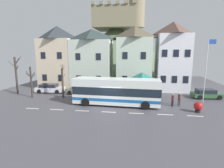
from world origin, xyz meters
name	(u,v)px	position (x,y,z in m)	size (l,w,h in m)	color
ground_plane	(110,109)	(0.00, 0.00, -0.03)	(40.00, 60.00, 0.07)	#4E4B52
townhouse_00	(58,57)	(-11.40, 11.64, 5.50)	(5.80, 5.34, 11.01)	beige
townhouse_01	(92,59)	(-5.00, 11.61, 5.19)	(6.90, 5.29, 10.39)	silver
townhouse_02	(134,58)	(2.50, 11.63, 5.38)	(5.78, 5.32, 10.76)	silver
townhouse_03	(172,56)	(8.87, 12.25, 5.72)	(5.10, 6.57, 11.44)	white
hilltop_castle	(116,49)	(-2.92, 31.33, 7.17)	(39.69, 39.69, 21.05)	#596C4C
transit_bus	(116,92)	(0.52, 1.44, 1.65)	(10.64, 3.06, 3.28)	white
bus_shelter	(142,77)	(3.70, 5.64, 2.99)	(3.60, 3.60, 3.62)	#473D33
parked_car_00	(81,90)	(-5.52, 6.47, 0.69)	(4.61, 2.14, 1.40)	slate
parked_car_01	(50,88)	(-10.89, 6.81, 0.68)	(4.52, 2.09, 1.37)	silver
parked_car_02	(206,94)	(12.82, 6.43, 0.64)	(4.15, 2.27, 1.30)	#315B34
pedestrian_00	(173,100)	(7.32, 1.85, 0.83)	(0.32, 0.35, 1.56)	#2D2D38
pedestrian_01	(179,98)	(8.15, 2.20, 0.90)	(0.32, 0.29, 1.60)	#38332D
public_bench	(152,92)	(5.35, 7.37, 0.47)	(1.68, 0.48, 0.87)	#473828
flagpole	(207,67)	(11.61, 3.99, 4.61)	(0.95, 0.10, 8.05)	silver
harbour_buoy	(198,107)	(9.61, -0.10, 0.66)	(0.93, 0.93, 1.18)	black
bare_tree_00	(63,82)	(-7.49, 4.11, 2.24)	(1.06, 1.90, 4.85)	#47382D
bare_tree_01	(31,82)	(-11.87, 3.42, 2.31)	(1.60, 1.54, 4.44)	#382D28
bare_tree_02	(16,74)	(-15.60, 5.47, 3.02)	(1.60, 1.20, 5.78)	#382D28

